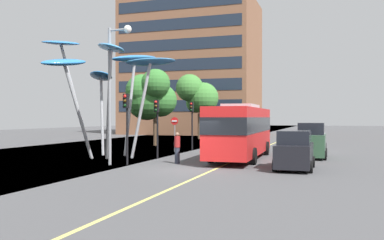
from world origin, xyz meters
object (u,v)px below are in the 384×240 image
Objects in this scene: pedestrian at (177,148)px; traffic_light_island_mid at (192,115)px; car_parked_far at (313,138)px; leaf_sculpture at (106,66)px; car_parked_near at (294,151)px; car_parked_mid at (311,142)px; red_bus at (241,129)px; traffic_light_kerb_far at (157,116)px; traffic_light_kerb_near at (126,114)px; no_entry_sign at (175,129)px; street_lamp at (114,77)px.

traffic_light_island_mid is at bearing 104.00° from pedestrian.
car_parked_far is at bearing 11.16° from traffic_light_island_mid.
car_parked_near is at bearing -11.42° from leaf_sculpture.
traffic_light_island_mid is 10.64m from car_parked_mid.
traffic_light_island_mid is at bearing 157.27° from car_parked_mid.
traffic_light_kerb_far reaches higher than red_bus.
leaf_sculpture is 13.68m from car_parked_near.
red_bus is 2.79× the size of car_parked_far.
leaf_sculpture is 5.62× the size of pedestrian.
traffic_light_kerb_near is 9.35m from car_parked_near.
traffic_light_kerb_near is at bearing -141.86° from car_parked_mid.
pedestrian is (-2.94, -3.80, -1.00)m from red_bus.
no_entry_sign reaches higher than car_parked_near.
leaf_sculpture is 2.67× the size of traffic_light_kerb_far.
red_bus reaches higher than car_parked_near.
traffic_light_kerb_far is (-5.15, -1.64, 0.83)m from red_bus.
car_parked_mid is (9.62, 7.55, -1.80)m from traffic_light_kerb_near.
no_entry_sign is (-0.77, 5.20, -0.96)m from traffic_light_kerb_far.
street_lamp is at bearing -92.79° from traffic_light_island_mid.
red_bus is 9.83m from leaf_sculpture.
street_lamp is (-10.25, -7.76, 3.84)m from car_parked_mid.
no_entry_sign is (-5.93, 3.55, -0.13)m from red_bus.
car_parked_mid is 0.50× the size of street_lamp.
red_bus is at bearing 52.33° from pedestrian.
leaf_sculpture is at bearing -142.10° from car_parked_far.
traffic_light_kerb_near is 1.03× the size of car_parked_mid.
traffic_light_kerb_near is (-5.37, -5.41, 0.96)m from red_bus.
traffic_light_kerb_far reaches higher than car_parked_near.
traffic_light_kerb_near reaches higher than pedestrian.
traffic_light_kerb_far reaches higher than pedestrian.
car_parked_mid is 9.33m from pedestrian.
red_bus is at bearing 43.07° from street_lamp.
street_lamp is (-0.86, -3.97, 2.17)m from traffic_light_kerb_far.
traffic_light_kerb_near is at bearing -146.58° from pedestrian.
no_entry_sign is at bearing 140.49° from car_parked_near.
street_lamp is at bearing -126.44° from car_parked_far.
car_parked_mid is at bearing 21.95° from traffic_light_kerb_far.
car_parked_near is (9.09, 1.01, -1.94)m from traffic_light_kerb_near.
car_parked_far reaches higher than pedestrian.
traffic_light_island_mid is 2.17× the size of pedestrian.
traffic_light_kerb_near is at bearing -173.67° from car_parked_near.
car_parked_near is 12.53m from no_entry_sign.
red_bus is 4.83m from car_parked_mid.
traffic_light_kerb_near is 1.48× the size of no_entry_sign.
street_lamp reaches higher than car_parked_mid.
street_lamp is 5.36m from pedestrian.
traffic_light_kerb_far is 0.49× the size of street_lamp.
car_parked_near is (9.15, -10.60, -1.90)m from traffic_light_island_mid.
leaf_sculpture is 1.31× the size of street_lamp.
car_parked_mid is (12.95, 4.04, -5.00)m from leaf_sculpture.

